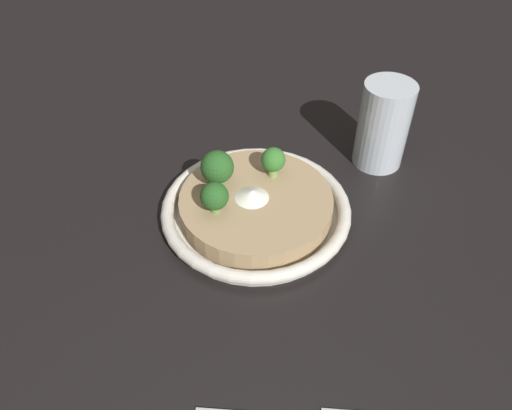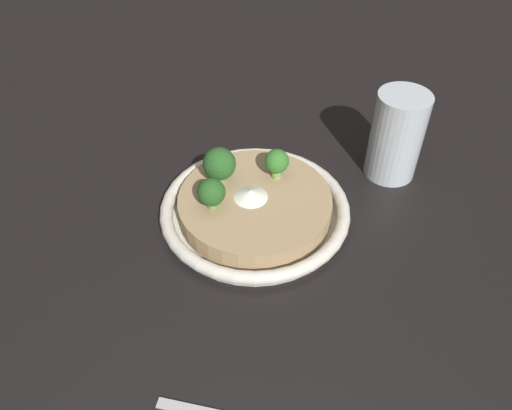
{
  "view_description": "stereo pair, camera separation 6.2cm",
  "coord_description": "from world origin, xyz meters",
  "px_view_note": "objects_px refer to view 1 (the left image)",
  "views": [
    {
      "loc": [
        -0.44,
        0.06,
        0.45
      ],
      "look_at": [
        0.0,
        0.0,
        0.02
      ],
      "focal_mm": 35.0,
      "sensor_mm": 36.0,
      "label": 1
    },
    {
      "loc": [
        -0.45,
        0.0,
        0.45
      ],
      "look_at": [
        0.0,
        0.0,
        0.02
      ],
      "focal_mm": 35.0,
      "sensor_mm": 36.0,
      "label": 2
    }
  ],
  "objects_px": {
    "broccoli_right": "(273,160)",
    "drinking_glass": "(383,125)",
    "risotto_bowl": "(256,208)",
    "broccoli_back_right": "(217,168)",
    "broccoli_back": "(214,197)"
  },
  "relations": [
    {
      "from": "risotto_bowl",
      "to": "broccoli_back_right",
      "type": "distance_m",
      "value": 0.07
    },
    {
      "from": "broccoli_back_right",
      "to": "broccoli_right",
      "type": "height_order",
      "value": "broccoli_back_right"
    },
    {
      "from": "risotto_bowl",
      "to": "broccoli_back",
      "type": "bearing_deg",
      "value": 108.45
    },
    {
      "from": "broccoli_back",
      "to": "drinking_glass",
      "type": "xyz_separation_m",
      "value": [
        0.11,
        -0.24,
        0.0
      ]
    },
    {
      "from": "broccoli_back_right",
      "to": "broccoli_back",
      "type": "height_order",
      "value": "broccoli_back_right"
    },
    {
      "from": "broccoli_back_right",
      "to": "broccoli_back",
      "type": "relative_size",
      "value": 1.23
    },
    {
      "from": "broccoli_right",
      "to": "drinking_glass",
      "type": "bearing_deg",
      "value": -72.2
    },
    {
      "from": "broccoli_back_right",
      "to": "drinking_glass",
      "type": "distance_m",
      "value": 0.24
    },
    {
      "from": "drinking_glass",
      "to": "broccoli_back_right",
      "type": "bearing_deg",
      "value": 104.75
    },
    {
      "from": "broccoli_back_right",
      "to": "broccoli_right",
      "type": "relative_size",
      "value": 1.22
    },
    {
      "from": "risotto_bowl",
      "to": "drinking_glass",
      "type": "height_order",
      "value": "drinking_glass"
    },
    {
      "from": "broccoli_right",
      "to": "risotto_bowl",
      "type": "bearing_deg",
      "value": 144.6
    },
    {
      "from": "risotto_bowl",
      "to": "drinking_glass",
      "type": "relative_size",
      "value": 1.95
    },
    {
      "from": "broccoli_back_right",
      "to": "broccoli_back",
      "type": "distance_m",
      "value": 0.05
    },
    {
      "from": "drinking_glass",
      "to": "broccoli_back",
      "type": "bearing_deg",
      "value": 114.16
    }
  ]
}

